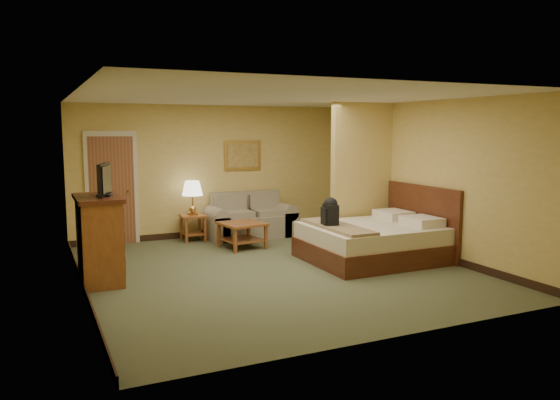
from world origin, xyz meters
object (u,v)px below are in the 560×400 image
dresser (99,239)px  coffee_table (242,230)px  bed (377,240)px  loveseat (250,222)px

dresser → coffee_table: bearing=24.9°
bed → coffee_table: bearing=134.2°
coffee_table → bed: size_ratio=0.38×
coffee_table → bed: bed is taller
coffee_table → loveseat: bearing=60.4°
loveseat → dresser: size_ratio=1.44×
coffee_table → bed: bearing=-45.8°
loveseat → dresser: bearing=-145.7°
loveseat → coffee_table: 1.06m
loveseat → bed: size_ratio=0.81×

